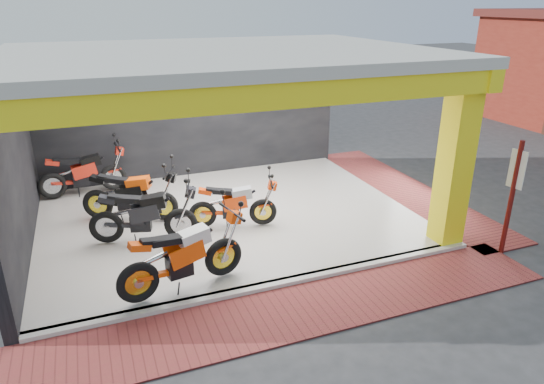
{
  "coord_description": "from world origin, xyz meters",
  "views": [
    {
      "loc": [
        -2.68,
        -7.67,
        4.59
      ],
      "look_at": [
        0.7,
        1.03,
        0.9
      ],
      "focal_mm": 32.0,
      "sensor_mm": 36.0,
      "label": 1
    }
  ],
  "objects": [
    {
      "name": "back_wall",
      "position": [
        0.0,
        5.1,
        1.75
      ],
      "size": [
        8.2,
        0.2,
        3.5
      ],
      "primitive_type": "cube",
      "color": "black",
      "rests_on": "ground"
    },
    {
      "name": "left_wall",
      "position": [
        -4.1,
        2.0,
        1.75
      ],
      "size": [
        0.2,
        6.2,
        3.5
      ],
      "primitive_type": "cube",
      "color": "black",
      "rests_on": "ground"
    },
    {
      "name": "corner_column",
      "position": [
        3.75,
        -0.75,
        1.75
      ],
      "size": [
        0.5,
        0.5,
        3.5
      ],
      "primitive_type": "cube",
      "color": "yellow",
      "rests_on": "ground"
    },
    {
      "name": "moto_row_c",
      "position": [
        -1.39,
        2.16,
        0.78
      ],
      "size": [
        2.38,
        1.7,
        1.37
      ],
      "primitive_type": null,
      "rotation": [
        0.0,
        0.0,
        -0.44
      ],
      "color": "black",
      "rests_on": "showroom_floor"
    },
    {
      "name": "floor_kerb",
      "position": [
        0.0,
        -1.02,
        0.05
      ],
      "size": [
        8.0,
        0.2,
        0.1
      ],
      "primitive_type": "cube",
      "color": "silver",
      "rests_on": "ground"
    },
    {
      "name": "signpost",
      "position": [
        4.53,
        -1.49,
        1.24
      ],
      "size": [
        0.09,
        0.32,
        2.27
      ],
      "rotation": [
        0.0,
        0.0,
        0.16
      ],
      "color": "#5C110D",
      "rests_on": "ground"
    },
    {
      "name": "moto_hero",
      "position": [
        -0.79,
        -0.5,
        0.81
      ],
      "size": [
        2.45,
        1.31,
        1.42
      ],
      "primitive_type": null,
      "rotation": [
        0.0,
        0.0,
        0.2
      ],
      "color": "#FF4B0A",
      "rests_on": "showroom_floor"
    },
    {
      "name": "showroom_ceiling",
      "position": [
        0.0,
        2.0,
        3.6
      ],
      "size": [
        8.4,
        6.4,
        0.2
      ],
      "primitive_type": "cube",
      "color": "beige",
      "rests_on": "corner_column"
    },
    {
      "name": "paver_right",
      "position": [
        4.8,
        2.0,
        0.01
      ],
      "size": [
        1.4,
        7.0,
        0.03
      ],
      "primitive_type": "cube",
      "color": "maroon",
      "rests_on": "ground"
    },
    {
      "name": "moto_row_d",
      "position": [
        -2.25,
        4.5,
        0.77
      ],
      "size": [
        2.25,
        0.98,
        1.34
      ],
      "primitive_type": null,
      "rotation": [
        0.0,
        0.0,
        0.08
      ],
      "color": "red",
      "rests_on": "showroom_floor"
    },
    {
      "name": "paver_front",
      "position": [
        0.0,
        -1.8,
        0.01
      ],
      "size": [
        9.0,
        1.4,
        0.03
      ],
      "primitive_type": "cube",
      "color": "maroon",
      "rests_on": "ground"
    },
    {
      "name": "ground",
      "position": [
        0.0,
        0.0,
        0.0
      ],
      "size": [
        80.0,
        80.0,
        0.0
      ],
      "primitive_type": "plane",
      "color": "#2D2D30",
      "rests_on": "ground"
    },
    {
      "name": "header_beam_right",
      "position": [
        4.0,
        2.0,
        3.3
      ],
      "size": [
        0.3,
        6.4,
        0.4
      ],
      "primitive_type": "cube",
      "color": "yellow",
      "rests_on": "corner_column"
    },
    {
      "name": "moto_row_a",
      "position": [
        0.55,
        1.18,
        0.7
      ],
      "size": [
        2.08,
        1.21,
        1.2
      ],
      "primitive_type": null,
      "rotation": [
        0.0,
        0.0,
        -0.26
      ],
      "color": "#F23C0A",
      "rests_on": "showroom_floor"
    },
    {
      "name": "showroom_floor",
      "position": [
        0.0,
        2.0,
        0.05
      ],
      "size": [
        8.0,
        6.0,
        0.1
      ],
      "primitive_type": "cube",
      "color": "silver",
      "rests_on": "ground"
    },
    {
      "name": "moto_row_b",
      "position": [
        -1.21,
        1.12,
        0.78
      ],
      "size": [
        2.37,
        1.39,
        1.36
      ],
      "primitive_type": null,
      "rotation": [
        0.0,
        0.0,
        -0.27
      ],
      "color": "black",
      "rests_on": "showroom_floor"
    },
    {
      "name": "header_beam_front",
      "position": [
        0.0,
        -1.0,
        3.3
      ],
      "size": [
        8.4,
        0.3,
        0.4
      ],
      "primitive_type": "cube",
      "color": "yellow",
      "rests_on": "corner_column"
    }
  ]
}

